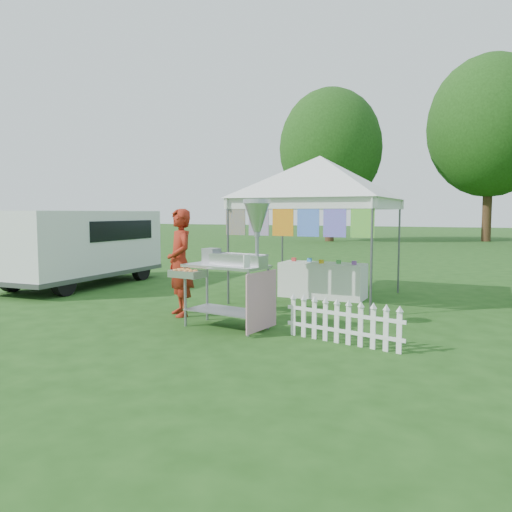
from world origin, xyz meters
The scene contains 9 objects.
ground centered at (0.00, 0.00, 0.00)m, with size 120.00×120.00×0.00m, color #1D4614.
canopy_main centered at (0.00, 3.49, 2.99)m, with size 4.24×4.24×3.45m.
tree_left centered at (-6.00, 24.00, 5.83)m, with size 6.40×6.40×9.53m.
tree_mid centered at (3.00, 28.00, 7.14)m, with size 7.60×7.60×11.52m.
donut_cart centered at (-0.25, 0.20, 1.19)m, with size 1.56×0.96×2.02m.
vendor centered at (-1.64, 0.72, 0.94)m, with size 0.69×0.45×1.89m, color maroon.
cargo_van centered at (-5.95, 2.85, 1.00)m, with size 2.01×4.56×1.86m.
picket_fence centered at (1.47, 0.06, 0.29)m, with size 1.77×0.39×0.56m.
display_table centered at (0.05, 3.60, 0.37)m, with size 1.80×0.70×0.74m, color white.
Camera 1 is at (3.29, -6.60, 1.82)m, focal length 35.00 mm.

